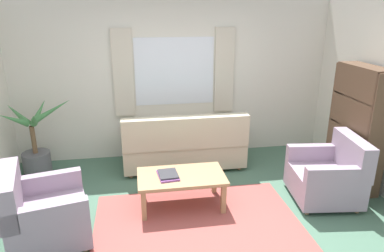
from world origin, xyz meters
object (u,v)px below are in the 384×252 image
(couch, at_px, (184,146))
(bookshelf, at_px, (355,132))
(coffee_table, at_px, (181,179))
(potted_plant, at_px, (36,149))
(armchair_left, at_px, (42,213))
(armchair_right, at_px, (329,175))
(book_stack_on_table, at_px, (168,175))

(couch, height_order, bookshelf, bookshelf)
(couch, distance_m, bookshelf, 2.51)
(coffee_table, bearing_deg, bookshelf, 4.55)
(potted_plant, bearing_deg, coffee_table, -31.67)
(couch, bearing_deg, coffee_table, 80.18)
(coffee_table, bearing_deg, couch, 80.18)
(couch, bearing_deg, bookshelf, 157.23)
(armchair_left, xyz_separation_m, potted_plant, (-0.47, 1.74, 0.06))
(armchair_right, bearing_deg, book_stack_on_table, -87.36)
(armchair_right, bearing_deg, bookshelf, 130.16)
(armchair_left, distance_m, potted_plant, 1.81)
(armchair_left, height_order, bookshelf, bookshelf)
(armchair_right, bearing_deg, armchair_left, -78.02)
(couch, height_order, book_stack_on_table, couch)
(coffee_table, distance_m, book_stack_on_table, 0.18)
(potted_plant, bearing_deg, bookshelf, -13.27)
(coffee_table, distance_m, potted_plant, 2.41)
(armchair_right, relative_size, bookshelf, 0.54)
(couch, relative_size, armchair_right, 2.04)
(armchair_right, height_order, book_stack_on_table, armchair_right)
(armchair_left, height_order, potted_plant, potted_plant)
(armchair_right, height_order, coffee_table, armchair_right)
(potted_plant, relative_size, bookshelf, 0.69)
(coffee_table, bearing_deg, potted_plant, 148.33)
(potted_plant, bearing_deg, armchair_right, -19.58)
(potted_plant, distance_m, bookshelf, 4.67)
(book_stack_on_table, height_order, potted_plant, potted_plant)
(book_stack_on_table, bearing_deg, armchair_right, -4.11)
(armchair_left, xyz_separation_m, book_stack_on_table, (1.41, 0.47, 0.11))
(couch, bearing_deg, armchair_left, 42.51)
(couch, xyz_separation_m, armchair_left, (-1.78, -1.63, -0.01))
(coffee_table, height_order, book_stack_on_table, book_stack_on_table)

